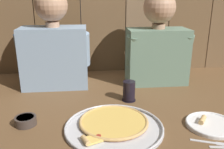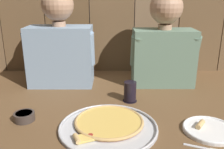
% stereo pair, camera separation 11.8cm
% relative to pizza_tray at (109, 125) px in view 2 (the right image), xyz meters
% --- Properties ---
extents(ground_plane, '(3.20, 3.20, 0.00)m').
position_rel_pizza_tray_xyz_m(ground_plane, '(0.02, 0.08, -0.01)').
color(ground_plane, brown).
extents(pizza_tray, '(0.42, 0.42, 0.03)m').
position_rel_pizza_tray_xyz_m(pizza_tray, '(0.00, 0.00, 0.00)').
color(pizza_tray, silver).
rests_on(pizza_tray, ground).
extents(dinner_plate, '(0.22, 0.22, 0.03)m').
position_rel_pizza_tray_xyz_m(dinner_plate, '(0.42, -0.04, -0.00)').
color(dinner_plate, white).
rests_on(dinner_plate, ground).
extents(drinking_glass, '(0.08, 0.08, 0.11)m').
position_rel_pizza_tray_xyz_m(drinking_glass, '(0.11, 0.27, 0.04)').
color(drinking_glass, black).
rests_on(drinking_glass, ground).
extents(dipping_bowl, '(0.09, 0.09, 0.04)m').
position_rel_pizza_tray_xyz_m(dipping_bowl, '(-0.38, 0.06, 0.01)').
color(dipping_bowl, '#3D332D').
rests_on(dipping_bowl, ground).
extents(table_fork, '(0.13, 0.06, 0.01)m').
position_rel_pizza_tray_xyz_m(table_fork, '(0.36, -0.16, -0.01)').
color(table_fork, silver).
rests_on(table_fork, ground).
extents(diner_left, '(0.42, 0.21, 0.59)m').
position_rel_pizza_tray_xyz_m(diner_left, '(-0.30, 0.54, 0.26)').
color(diner_left, '#849EB7').
rests_on(diner_left, ground).
extents(diner_right, '(0.41, 0.21, 0.57)m').
position_rel_pizza_tray_xyz_m(diner_right, '(0.33, 0.54, 0.26)').
color(diner_right, slate).
rests_on(diner_right, ground).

